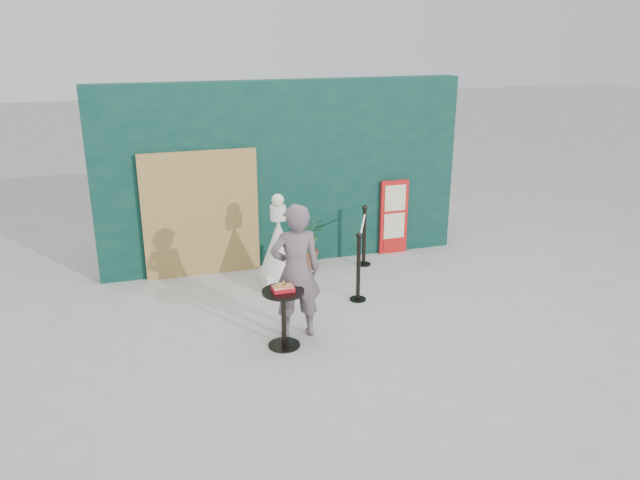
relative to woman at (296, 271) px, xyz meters
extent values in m
plane|color=#ADAAA5|center=(0.55, -0.47, -0.88)|extent=(60.00, 60.00, 0.00)
cube|color=#092C2B|center=(0.55, 2.68, 0.62)|extent=(6.00, 0.30, 3.00)
cube|color=tan|center=(-0.85, 2.47, 0.12)|extent=(1.80, 0.08, 2.00)
imported|color=slate|center=(0.00, 0.00, 0.00)|extent=(0.66, 0.46, 1.76)
cube|color=red|center=(2.45, 2.49, -0.23)|extent=(0.50, 0.06, 1.30)
cube|color=beige|center=(2.45, 2.46, 0.12)|extent=(0.38, 0.02, 0.45)
cube|color=beige|center=(2.45, 2.46, -0.38)|extent=(0.38, 0.02, 0.45)
cube|color=red|center=(2.45, 2.46, -0.73)|extent=(0.38, 0.02, 0.18)
cube|color=white|center=(0.17, 1.56, -0.75)|extent=(0.50, 0.50, 0.27)
cone|color=silver|center=(0.17, 1.56, -0.20)|extent=(0.58, 0.58, 0.81)
cylinder|color=white|center=(0.17, 1.56, 0.31)|extent=(0.23, 0.23, 0.22)
sphere|color=silver|center=(0.17, 1.56, 0.51)|extent=(0.18, 0.18, 0.18)
cylinder|color=black|center=(-0.23, -0.24, -0.87)|extent=(0.40, 0.40, 0.02)
cylinder|color=black|center=(-0.23, -0.24, -0.52)|extent=(0.06, 0.06, 0.72)
cylinder|color=black|center=(-0.23, -0.24, -0.15)|extent=(0.52, 0.52, 0.03)
cube|color=red|center=(-0.23, -0.24, -0.11)|extent=(0.26, 0.19, 0.05)
cube|color=red|center=(-0.23, -0.24, -0.08)|extent=(0.24, 0.17, 0.00)
cube|color=gold|center=(-0.27, -0.23, -0.06)|extent=(0.15, 0.14, 0.02)
cube|color=#D8974F|center=(-0.18, -0.26, -0.06)|extent=(0.13, 0.13, 0.02)
cone|color=yellow|center=(-0.21, -0.19, -0.05)|extent=(0.06, 0.06, 0.06)
cylinder|color=brown|center=(0.81, 2.21, -0.75)|extent=(0.31, 0.31, 0.26)
cylinder|color=brown|center=(0.81, 2.21, -0.60)|extent=(0.34, 0.34, 0.04)
imported|color=#366029|center=(0.81, 2.21, -0.30)|extent=(0.51, 0.44, 0.57)
cylinder|color=black|center=(1.14, 0.77, -0.87)|extent=(0.24, 0.24, 0.02)
cylinder|color=black|center=(1.14, 0.77, -0.40)|extent=(0.06, 0.06, 0.96)
sphere|color=black|center=(1.14, 0.77, 0.11)|extent=(0.09, 0.09, 0.09)
cylinder|color=black|center=(1.74, 2.07, -0.87)|extent=(0.24, 0.24, 0.02)
cylinder|color=black|center=(1.74, 2.07, -0.40)|extent=(0.06, 0.06, 0.96)
sphere|color=black|center=(1.74, 2.07, 0.11)|extent=(0.09, 0.09, 0.09)
cylinder|color=white|center=(1.44, 1.42, 0.00)|extent=(0.63, 1.31, 0.03)
camera|label=1|loc=(-1.90, -6.99, 2.90)|focal=35.00mm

